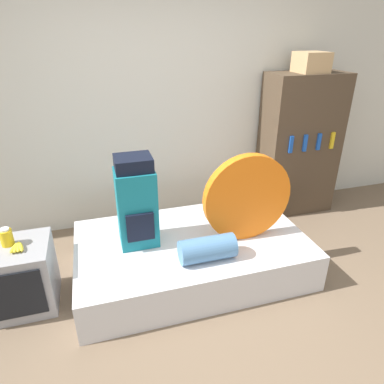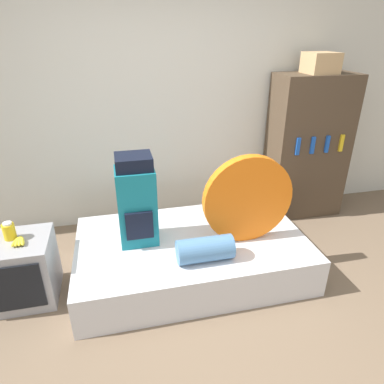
% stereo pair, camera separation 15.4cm
% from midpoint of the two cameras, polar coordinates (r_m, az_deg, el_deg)
% --- Properties ---
extents(ground_plane, '(16.00, 16.00, 0.00)m').
position_cam_midpoint_polar(ground_plane, '(2.68, 4.55, -23.28)').
color(ground_plane, brown).
extents(wall_back, '(8.00, 0.05, 2.60)m').
position_cam_midpoint_polar(wall_back, '(3.68, -3.79, 14.42)').
color(wall_back, silver).
rests_on(wall_back, ground_plane).
extents(bed, '(1.99, 1.18, 0.34)m').
position_cam_midpoint_polar(bed, '(3.14, 1.34, -10.32)').
color(bed, silver).
rests_on(bed, ground_plane).
extents(backpack, '(0.31, 0.31, 0.77)m').
position_cam_midpoint_polar(backpack, '(2.85, -7.68, -1.59)').
color(backpack, '#14707F').
rests_on(backpack, bed).
extents(tent_bag, '(0.77, 0.08, 0.77)m').
position_cam_midpoint_polar(tent_bag, '(2.89, 10.78, -1.21)').
color(tent_bag, orange).
rests_on(tent_bag, bed).
extents(sleeping_roll, '(0.45, 0.20, 0.20)m').
position_cam_midpoint_polar(sleeping_roll, '(2.73, 3.82, -9.54)').
color(sleeping_roll, teal).
rests_on(sleeping_roll, bed).
extents(television, '(0.51, 0.49, 0.54)m').
position_cam_midpoint_polar(television, '(3.08, -25.24, -11.69)').
color(television, '#939399').
rests_on(television, ground_plane).
extents(canister, '(0.09, 0.09, 0.14)m').
position_cam_midpoint_polar(canister, '(2.96, -26.88, -5.85)').
color(canister, gold).
rests_on(canister, television).
extents(banana_bunch, '(0.11, 0.14, 0.04)m').
position_cam_midpoint_polar(banana_bunch, '(2.89, -25.50, -7.42)').
color(banana_bunch, yellow).
rests_on(banana_bunch, television).
extents(bookshelf, '(0.85, 0.46, 1.60)m').
position_cam_midpoint_polar(bookshelf, '(4.12, 19.69, 6.99)').
color(bookshelf, '#473828').
rests_on(bookshelf, ground_plane).
extents(cardboard_box, '(0.30, 0.30, 0.20)m').
position_cam_midpoint_polar(cardboard_box, '(3.92, 21.78, 19.35)').
color(cardboard_box, tan).
rests_on(cardboard_box, bookshelf).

